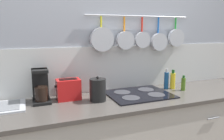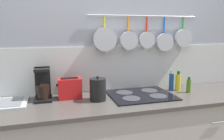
# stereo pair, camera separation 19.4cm
# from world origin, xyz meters

# --- Properties ---
(wall_back) EXTENTS (7.20, 0.14, 2.60)m
(wall_back) POSITION_xyz_m (0.00, 0.37, 1.27)
(wall_back) COLOR #999EA8
(wall_back) RESTS_ON ground_plane
(countertop) EXTENTS (3.04, 0.66, 0.03)m
(countertop) POSITION_xyz_m (0.00, 0.00, 0.87)
(countertop) COLOR #4C4742
(countertop) RESTS_ON cabinet_base
(coffee_maker) EXTENTS (0.15, 0.21, 0.29)m
(coffee_maker) POSITION_xyz_m (-0.76, 0.21, 1.02)
(coffee_maker) COLOR black
(coffee_maker) RESTS_ON countertop
(toaster) EXTENTS (0.23, 0.14, 0.19)m
(toaster) POSITION_xyz_m (-0.52, 0.17, 0.99)
(toaster) COLOR red
(toaster) RESTS_ON countertop
(kettle) EXTENTS (0.15, 0.15, 0.23)m
(kettle) POSITION_xyz_m (-0.28, 0.03, 0.99)
(kettle) COLOR black
(kettle) RESTS_ON countertop
(cooktop) EXTENTS (0.61, 0.50, 0.01)m
(cooktop) POSITION_xyz_m (0.16, 0.06, 0.90)
(cooktop) COLOR black
(cooktop) RESTS_ON countertop
(bottle_olive_oil) EXTENTS (0.05, 0.05, 0.22)m
(bottle_olive_oil) POSITION_xyz_m (0.55, 0.16, 0.99)
(bottle_olive_oil) COLOR navy
(bottle_olive_oil) RESTS_ON countertop
(bottle_dish_soap) EXTENTS (0.05, 0.05, 0.21)m
(bottle_dish_soap) POSITION_xyz_m (0.61, 0.13, 0.98)
(bottle_dish_soap) COLOR yellow
(bottle_dish_soap) RESTS_ON countertop
(bottle_hot_sauce) EXTENTS (0.04, 0.04, 0.16)m
(bottle_hot_sauce) POSITION_xyz_m (0.67, 0.03, 0.96)
(bottle_hot_sauce) COLOR #4C721E
(bottle_hot_sauce) RESTS_ON countertop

